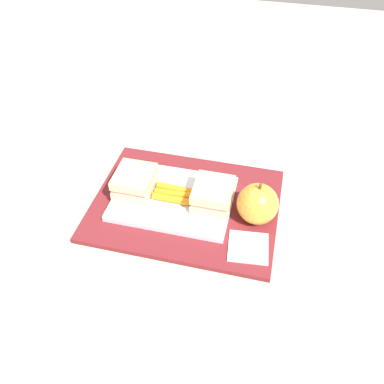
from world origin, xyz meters
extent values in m
plane|color=#B7AD99|center=(0.00, 0.00, 0.00)|extent=(2.40, 2.40, 0.00)
cube|color=maroon|center=(0.00, 0.00, 0.01)|extent=(0.36, 0.28, 0.01)
cube|color=white|center=(-0.03, 0.00, 0.02)|extent=(0.23, 0.17, 0.01)
cube|color=#DBC189|center=(-0.10, 0.00, 0.03)|extent=(0.07, 0.08, 0.02)
cube|color=pink|center=(-0.10, 0.00, 0.04)|extent=(0.07, 0.07, 0.01)
cube|color=#DBC189|center=(-0.10, 0.00, 0.06)|extent=(0.07, 0.08, 0.02)
cube|color=#DBC189|center=(0.05, 0.00, 0.03)|extent=(0.07, 0.08, 0.02)
cube|color=pink|center=(0.05, 0.00, 0.04)|extent=(0.07, 0.07, 0.01)
cube|color=#DBC189|center=(0.05, 0.00, 0.06)|extent=(0.07, 0.08, 0.02)
cylinder|color=orange|center=(-0.02, -0.02, 0.03)|extent=(0.08, 0.01, 0.01)
cylinder|color=orange|center=(-0.02, 0.00, 0.03)|extent=(0.08, 0.01, 0.02)
cylinder|color=orange|center=(-0.02, 0.01, 0.03)|extent=(0.08, 0.01, 0.02)
sphere|color=gold|center=(0.14, -0.01, 0.05)|extent=(0.08, 0.08, 0.08)
cylinder|color=brown|center=(0.14, -0.01, 0.09)|extent=(0.01, 0.01, 0.01)
cube|color=white|center=(0.14, -0.08, 0.01)|extent=(0.08, 0.08, 0.00)
camera|label=1|loc=(0.14, -0.54, 0.58)|focal=37.87mm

